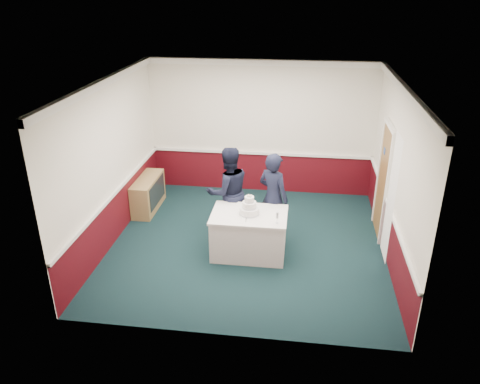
# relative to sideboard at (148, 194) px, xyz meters

# --- Properties ---
(ground) EXTENTS (5.00, 5.00, 0.00)m
(ground) POSITION_rel_sideboard_xyz_m (2.28, -1.19, -0.35)
(ground) COLOR #112B2B
(ground) RESTS_ON ground
(room_shell) EXTENTS (5.00, 5.00, 3.00)m
(room_shell) POSITION_rel_sideboard_xyz_m (2.36, -0.58, 1.62)
(room_shell) COLOR silver
(room_shell) RESTS_ON ground
(sideboard) EXTENTS (0.41, 1.20, 0.70)m
(sideboard) POSITION_rel_sideboard_xyz_m (0.00, 0.00, 0.00)
(sideboard) COLOR #9C7C4B
(sideboard) RESTS_ON ground
(cake_table) EXTENTS (1.32, 0.92, 0.79)m
(cake_table) POSITION_rel_sideboard_xyz_m (2.34, -1.50, 0.05)
(cake_table) COLOR white
(cake_table) RESTS_ON ground
(wedding_cake) EXTENTS (0.35, 0.35, 0.36)m
(wedding_cake) POSITION_rel_sideboard_xyz_m (2.34, -1.50, 0.55)
(wedding_cake) COLOR white
(wedding_cake) RESTS_ON cake_table
(cake_knife) EXTENTS (0.03, 0.22, 0.00)m
(cake_knife) POSITION_rel_sideboard_xyz_m (2.31, -1.70, 0.44)
(cake_knife) COLOR silver
(cake_knife) RESTS_ON cake_table
(champagne_flute) EXTENTS (0.05, 0.05, 0.21)m
(champagne_flute) POSITION_rel_sideboard_xyz_m (2.84, -1.78, 0.58)
(champagne_flute) COLOR silver
(champagne_flute) RESTS_ON cake_table
(person_man) EXTENTS (1.07, 0.98, 1.76)m
(person_man) POSITION_rel_sideboard_xyz_m (1.87, -0.82, 0.53)
(person_man) COLOR black
(person_man) RESTS_ON ground
(person_woman) EXTENTS (0.75, 0.68, 1.72)m
(person_woman) POSITION_rel_sideboard_xyz_m (2.71, -0.91, 0.51)
(person_woman) COLOR black
(person_woman) RESTS_ON ground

